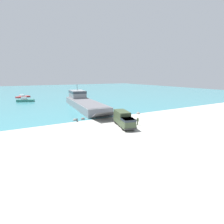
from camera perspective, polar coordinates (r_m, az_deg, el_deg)
ground_plane at (r=42.56m, az=5.72°, el=-3.19°), size 240.00×240.00×0.00m
water_surface at (r=132.69m, az=-18.92°, el=6.40°), size 240.00×180.00×0.01m
landing_craft at (r=62.91m, az=-9.40°, el=3.33°), size 9.57×35.99×7.70m
military_truck at (r=38.41m, az=3.84°, el=-2.28°), size 4.45×8.59×3.20m
soldier_on_ramp at (r=39.68m, az=8.39°, el=-2.77°), size 0.32×0.48×1.83m
moored_boat_a at (r=101.10m, az=-27.10°, el=4.51°), size 7.08×5.54×1.30m
moored_boat_b at (r=83.40m, az=-26.49°, el=3.47°), size 7.15×4.20×2.11m
mooring_bollard at (r=42.99m, az=-11.33°, el=-2.56°), size 0.33×0.33×0.87m
shoreline_rock_a at (r=44.59m, az=-12.03°, el=-2.70°), size 0.99×0.99×0.99m
shoreline_rock_b at (r=45.29m, az=-9.51°, el=-2.38°), size 1.02×1.02×1.02m
shoreline_rock_c at (r=50.38m, az=4.21°, el=-0.81°), size 1.04×1.04×1.04m
shoreline_rock_d at (r=51.51m, az=8.55°, el=-0.63°), size 1.12×1.12×1.12m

